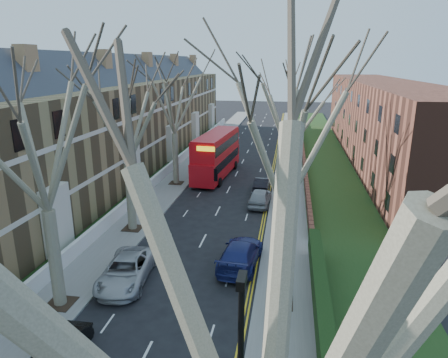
% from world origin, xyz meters
% --- Properties ---
extents(pavement_left, '(3.00, 102.00, 0.12)m').
position_xyz_m(pavement_left, '(-6.00, 39.00, 0.06)').
color(pavement_left, slate).
rests_on(pavement_left, ground).
extents(pavement_right, '(3.00, 102.00, 0.12)m').
position_xyz_m(pavement_right, '(6.00, 39.00, 0.06)').
color(pavement_right, slate).
rests_on(pavement_right, ground).
extents(terrace_left, '(9.70, 78.00, 13.60)m').
position_xyz_m(terrace_left, '(-13.65, 31.00, 5.53)').
color(terrace_left, olive).
rests_on(terrace_left, ground).
extents(flats_right, '(13.97, 54.00, 10.00)m').
position_xyz_m(flats_right, '(17.46, 43.00, 4.98)').
color(flats_right, brown).
rests_on(flats_right, ground).
extents(front_wall_left, '(0.30, 78.00, 1.00)m').
position_xyz_m(front_wall_left, '(-7.65, 31.00, 0.62)').
color(front_wall_left, white).
rests_on(front_wall_left, ground).
extents(grass_verge_right, '(6.00, 102.00, 0.06)m').
position_xyz_m(grass_verge_right, '(10.50, 39.00, 0.15)').
color(grass_verge_right, '#1F3E16').
rests_on(grass_verge_right, ground).
extents(tree_left_mid, '(10.50, 10.50, 14.71)m').
position_xyz_m(tree_left_mid, '(-5.70, 6.00, 9.56)').
color(tree_left_mid, '#6E664E').
rests_on(tree_left_mid, ground).
extents(tree_left_far, '(10.15, 10.15, 14.22)m').
position_xyz_m(tree_left_far, '(-5.70, 16.00, 9.24)').
color(tree_left_far, '#6E664E').
rests_on(tree_left_far, ground).
extents(tree_left_dist, '(10.50, 10.50, 14.71)m').
position_xyz_m(tree_left_dist, '(-5.70, 28.00, 9.56)').
color(tree_left_dist, '#6E664E').
rests_on(tree_left_dist, ground).
extents(tree_right_near, '(10.85, 10.85, 15.20)m').
position_xyz_m(tree_right_near, '(5.70, -6.00, 9.86)').
color(tree_right_near, '#6E664E').
rests_on(tree_right_near, ground).
extents(tree_right_mid, '(10.50, 10.50, 14.71)m').
position_xyz_m(tree_right_mid, '(5.70, 8.00, 9.56)').
color(tree_right_mid, '#6E664E').
rests_on(tree_right_mid, ground).
extents(tree_right_far, '(10.15, 10.15, 14.22)m').
position_xyz_m(tree_right_far, '(5.70, 22.00, 9.24)').
color(tree_right_far, '#6E664E').
rests_on(tree_right_far, ground).
extents(double_decker_bus, '(3.60, 11.59, 4.75)m').
position_xyz_m(double_decker_bus, '(-2.06, 31.64, 2.34)').
color(double_decker_bus, red).
rests_on(double_decker_bus, ground).
extents(car_left_mid, '(1.48, 4.02, 1.31)m').
position_xyz_m(car_left_mid, '(-3.32, 1.82, 0.66)').
color(car_left_mid, black).
rests_on(car_left_mid, ground).
extents(car_left_far, '(3.01, 5.63, 1.50)m').
position_xyz_m(car_left_far, '(-3.17, 8.80, 0.75)').
color(car_left_far, '#A7A9AD').
rests_on(car_left_far, ground).
extents(car_right_near, '(2.69, 5.68, 1.60)m').
position_xyz_m(car_right_near, '(3.11, 11.89, 0.80)').
color(car_right_near, navy).
rests_on(car_right_near, ground).
extents(car_right_mid, '(2.04, 4.57, 1.52)m').
position_xyz_m(car_right_mid, '(3.45, 23.11, 0.76)').
color(car_right_mid, gray).
rests_on(car_right_mid, ground).
extents(car_right_far, '(1.54, 4.04, 1.31)m').
position_xyz_m(car_right_far, '(3.32, 27.41, 0.66)').
color(car_right_far, black).
rests_on(car_right_far, ground).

